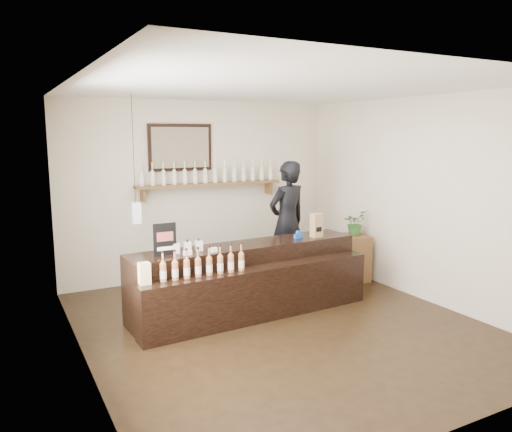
{
  "coord_description": "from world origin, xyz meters",
  "views": [
    {
      "loc": [
        -2.96,
        -4.93,
        2.29
      ],
      "look_at": [
        0.03,
        0.7,
        1.24
      ],
      "focal_mm": 35.0,
      "sensor_mm": 36.0,
      "label": 1
    }
  ],
  "objects": [
    {
      "name": "room_shell",
      "position": [
        0.0,
        0.0,
        1.7
      ],
      "size": [
        5.0,
        5.0,
        5.0
      ],
      "color": "beige",
      "rests_on": "ground"
    },
    {
      "name": "shopkeeper",
      "position": [
        1.03,
        1.55,
        1.07
      ],
      "size": [
        0.85,
        0.64,
        2.13
      ],
      "primitive_type": "imported",
      "rotation": [
        0.0,
        0.0,
        3.32
      ],
      "color": "black",
      "rests_on": "ground"
    },
    {
      "name": "back_wall_decor",
      "position": [
        -0.14,
        2.37,
        1.75
      ],
      "size": [
        2.66,
        0.96,
        1.69
      ],
      "color": "brown",
      "rests_on": "ground"
    },
    {
      "name": "ground",
      "position": [
        0.0,
        0.0,
        0.0
      ],
      "size": [
        5.0,
        5.0,
        0.0
      ],
      "primitive_type": "plane",
      "color": "black",
      "rests_on": "ground"
    },
    {
      "name": "tape_dispenser",
      "position": [
        0.69,
        0.7,
        0.92
      ],
      "size": [
        0.13,
        0.07,
        0.11
      ],
      "color": "#1A49B8",
      "rests_on": "counter"
    },
    {
      "name": "promo_sign",
      "position": [
        -1.22,
        0.63,
        1.07
      ],
      "size": [
        0.27,
        0.02,
        0.38
      ],
      "color": "black",
      "rests_on": "counter"
    },
    {
      "name": "counter",
      "position": [
        -0.12,
        0.58,
        0.41
      ],
      "size": [
        3.16,
        0.99,
        1.03
      ],
      "color": "black",
      "rests_on": "ground"
    },
    {
      "name": "paper_bag",
      "position": [
        0.95,
        0.65,
        1.04
      ],
      "size": [
        0.16,
        0.13,
        0.33
      ],
      "color": "olive",
      "rests_on": "counter"
    },
    {
      "name": "side_cabinet",
      "position": [
        2.0,
        1.11,
        0.36
      ],
      "size": [
        0.43,
        0.54,
        0.72
      ],
      "color": "brown",
      "rests_on": "ground"
    },
    {
      "name": "potted_plant",
      "position": [
        2.0,
        1.11,
        0.92
      ],
      "size": [
        0.44,
        0.42,
        0.39
      ],
      "primitive_type": "imported",
      "rotation": [
        0.0,
        0.0,
        0.38
      ],
      "color": "#326629",
      "rests_on": "side_cabinet"
    }
  ]
}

